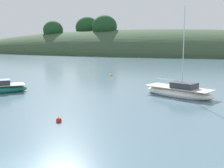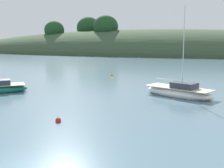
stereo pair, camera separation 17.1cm
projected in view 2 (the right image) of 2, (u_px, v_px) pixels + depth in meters
name	position (u px, v px, depth m)	size (l,w,h in m)	color
far_shoreline_hill	(164.00, 53.00, 104.89)	(150.00, 36.00, 21.08)	#384C33
sailboat_cream_ketch	(179.00, 92.00, 33.59)	(8.25, 6.20, 9.83)	white
mooring_buoy_channel	(58.00, 120.00, 23.84)	(0.44, 0.44, 0.54)	red
mooring_buoy_outer	(112.00, 75.00, 49.84)	(0.44, 0.44, 0.54)	yellow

